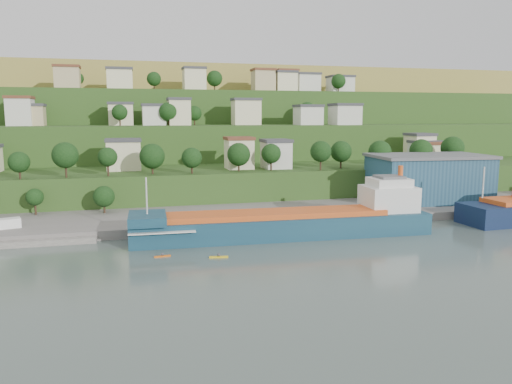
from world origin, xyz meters
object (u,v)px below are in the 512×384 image
object	(u,v)px
caravan	(5,226)
warehouse	(428,178)
cargo_ship_near	(293,224)
kayak_orange	(162,256)

from	to	relation	value
caravan	warehouse	bearing A→B (deg)	-13.11
warehouse	caravan	bearing A→B (deg)	-171.08
cargo_ship_near	warehouse	bearing A→B (deg)	27.76
kayak_orange	warehouse	bearing A→B (deg)	16.44
cargo_ship_near	kayak_orange	distance (m)	29.38
cargo_ship_near	kayak_orange	bearing A→B (deg)	-159.83
cargo_ship_near	caravan	distance (m)	60.25
warehouse	kayak_orange	xyz separation A→B (m)	(-74.65, -30.74, -8.21)
warehouse	caravan	distance (m)	105.78
cargo_ship_near	warehouse	distance (m)	51.94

